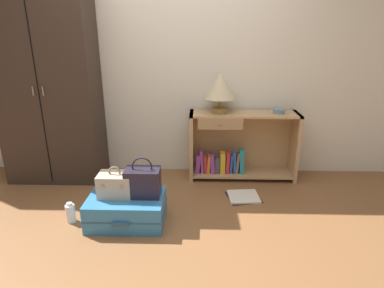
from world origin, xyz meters
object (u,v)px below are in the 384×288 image
wardrobe (49,87)px  bookshelf (238,147)px  handbag (143,182)px  open_book_on_floor (244,197)px  bottle (71,213)px  bowl (279,111)px  table_lamp (220,87)px  suitcase_large (127,209)px  train_case (116,184)px

wardrobe → bookshelf: size_ratio=1.75×
handbag → open_book_on_floor: handbag is taller
bookshelf → bottle: bookshelf is taller
wardrobe → bowl: bearing=1.5°
handbag → bottle: size_ratio=1.91×
bowl → bottle: (-1.99, -0.99, -0.70)m
wardrobe → table_lamp: size_ratio=4.90×
table_lamp → suitcase_large: 1.58m
bowl → wardrobe: bearing=-178.5°
open_book_on_floor → bottle: bearing=-163.0°
bookshelf → handbag: 1.32m
bowl → open_book_on_floor: bearing=-128.3°
bottle → train_case: bearing=6.2°
suitcase_large → bottle: 0.50m
wardrobe → bowl: (2.46, 0.06, -0.26)m
table_lamp → handbag: bearing=-126.2°
bookshelf → train_case: 1.50m
train_case → table_lamp: bearing=45.6°
bowl → suitcase_large: bearing=-146.5°
wardrobe → bookshelf: 2.14m
wardrobe → bowl: size_ratio=15.87×
open_book_on_floor → handbag: bearing=-154.9°
train_case → wardrobe: bearing=134.9°
table_lamp → bowl: (0.64, -0.00, -0.25)m
suitcase_large → train_case: 0.25m
bottle → open_book_on_floor: bottle is taller
table_lamp → handbag: (-0.69, -0.95, -0.66)m
bookshelf → suitcase_large: bookshelf is taller
suitcase_large → handbag: (0.15, 0.04, 0.25)m
bookshelf → bottle: 1.87m
wardrobe → open_book_on_floor: bearing=-12.2°
bookshelf → open_book_on_floor: (0.02, -0.51, -0.35)m
table_lamp → handbag: 1.35m
suitcase_large → bottle: bearing=-178.7°
bookshelf → table_lamp: table_lamp is taller
table_lamp → bottle: table_lamp is taller
wardrobe → table_lamp: 1.82m
table_lamp → suitcase_large: bearing=-130.6°
bowl → suitcase_large: (-1.48, -0.98, -0.66)m
bookshelf → table_lamp: (-0.22, -0.00, 0.67)m
handbag → bottle: bearing=-175.9°
wardrobe → suitcase_large: size_ratio=3.13×
bowl → bottle: size_ratio=0.70×
handbag → open_book_on_floor: size_ratio=0.95×
bookshelf → open_book_on_floor: size_ratio=3.17×
open_book_on_floor → train_case: bearing=-159.5°
table_lamp → bowl: size_ratio=3.24×
wardrobe → bottle: 1.41m
suitcase_large → bottle: suitcase_large is taller
bowl → bottle: bearing=-153.4°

